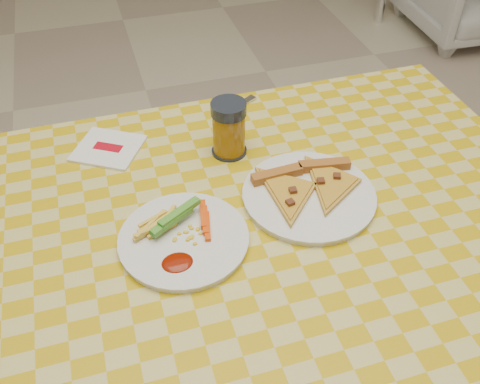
# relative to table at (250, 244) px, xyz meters

# --- Properties ---
(table) EXTENTS (1.28, 0.88, 0.76)m
(table) POSITION_rel_table_xyz_m (0.00, 0.00, 0.00)
(table) COLOR silver
(table) RESTS_ON ground
(plate_left) EXTENTS (0.27, 0.27, 0.01)m
(plate_left) POSITION_rel_table_xyz_m (-0.14, -0.02, 0.08)
(plate_left) COLOR silver
(plate_left) RESTS_ON table
(plate_right) EXTENTS (0.31, 0.31, 0.01)m
(plate_right) POSITION_rel_table_xyz_m (0.13, 0.02, 0.08)
(plate_right) COLOR silver
(plate_right) RESTS_ON table
(fries_veggies) EXTENTS (0.17, 0.16, 0.04)m
(fries_veggies) POSITION_rel_table_xyz_m (-0.15, -0.01, 0.10)
(fries_veggies) COLOR #F0CB4C
(fries_veggies) RESTS_ON plate_left
(pizza_slices) EXTENTS (0.25, 0.23, 0.02)m
(pizza_slices) POSITION_rel_table_xyz_m (0.13, 0.04, 0.09)
(pizza_slices) COLOR gold
(pizza_slices) RESTS_ON plate_right
(drink_glass) EXTENTS (0.08, 0.08, 0.13)m
(drink_glass) POSITION_rel_table_xyz_m (0.02, 0.22, 0.14)
(drink_glass) COLOR black
(drink_glass) RESTS_ON table
(napkin) EXTENTS (0.19, 0.18, 0.01)m
(napkin) POSITION_rel_table_xyz_m (-0.24, 0.30, 0.08)
(napkin) COLOR white
(napkin) RESTS_ON table
(fork) EXTENTS (0.13, 0.08, 0.01)m
(fork) POSITION_rel_table_xyz_m (0.08, 0.38, 0.08)
(fork) COLOR navy
(fork) RESTS_ON table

